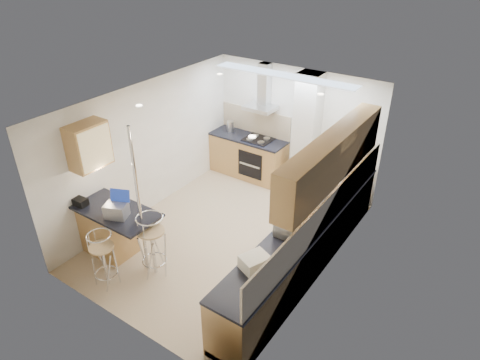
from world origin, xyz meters
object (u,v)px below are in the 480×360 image
Objects in this scene: microwave at (295,222)px; bar_stool_end at (153,245)px; laptop at (116,210)px; bar_stool_near at (104,260)px; bread_bin at (255,262)px.

microwave reaches higher than bar_stool_end.
laptop is (-2.40, -1.23, -0.03)m from microwave.
laptop is at bearing 122.56° from bar_stool_end.
bar_stool_end reaches higher than bar_stool_near.
bar_stool_end is at bearing 116.83° from microwave.
bar_stool_end is 3.02× the size of bread_bin.
bar_stool_end is at bearing -154.65° from bread_bin.
bread_bin is at bearing -3.61° from bar_stool_near.
bar_stool_near is 2.67× the size of bread_bin.
microwave is 0.63× the size of bar_stool_near.
microwave is at bearing 3.88° from laptop.
microwave is at bearing -41.36° from bar_stool_end.
laptop is 0.35× the size of bar_stool_near.
bread_bin is at bearing -17.69° from laptop.
bar_stool_near is at bearing -140.13° from bread_bin.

